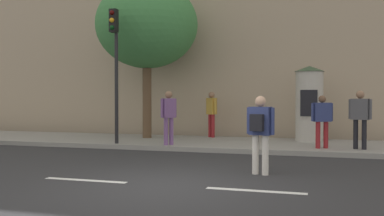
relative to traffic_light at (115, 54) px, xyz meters
The scene contains 12 objects.
ground_plane 7.14m from the traffic_light, 54.66° to the right, with size 80.00×80.00×0.00m, color #2B2B2D.
sidewalk_curb 5.12m from the traffic_light, 25.29° to the left, with size 36.00×4.00×0.15m, color gray.
lane_markings 7.14m from the traffic_light, 54.66° to the right, with size 25.80×0.16×0.01m.
building_backdrop 7.90m from the traffic_light, 61.18° to the left, with size 36.00×5.00×9.68m, color tan.
traffic_light is the anchor object (origin of this frame).
poster_column 6.91m from the traffic_light, 24.41° to the left, with size 1.04×1.04×2.64m.
street_tree 2.72m from the traffic_light, 86.61° to the left, with size 3.88×3.88×5.95m.
pedestrian_in_red_top 6.71m from the traffic_light, 34.13° to the right, with size 0.62×0.46×1.70m.
pedestrian_in_dark_shirt 7.90m from the traffic_light, ahead, with size 0.63×0.41×1.73m.
pedestrian_with_bag 2.67m from the traffic_light, ahead, with size 0.44×0.47×1.74m.
pedestrian_near_pole 4.52m from the traffic_light, 53.02° to the left, with size 0.45×0.43×1.76m.
pedestrian_in_light_jacket 6.89m from the traffic_light, ahead, with size 0.63×0.42×1.59m.
Camera 1 is at (2.85, -7.65, 1.64)m, focal length 40.41 mm.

